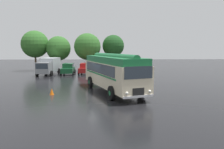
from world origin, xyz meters
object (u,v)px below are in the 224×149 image
car_near_left (68,69)px  car_mid_right (103,69)px  car_mid_left (86,68)px  vintage_bus (113,71)px  car_far_right (123,69)px  traffic_cone (52,92)px  box_van (49,66)px

car_near_left → car_mid_right: size_ratio=0.98×
car_near_left → car_mid_right: bearing=1.5°
car_mid_left → vintage_bus: bearing=-75.7°
car_far_right → traffic_cone: bearing=-116.7°
car_far_right → box_van: bearing=178.7°
car_mid_right → traffic_cone: 15.90m
car_mid_right → box_van: (-8.26, -0.30, 0.52)m
vintage_bus → car_mid_right: (-0.91, 14.02, -1.05)m
traffic_cone → car_mid_right: bearing=74.1°
vintage_bus → car_far_right: (2.14, 13.47, -1.05)m
box_van → car_mid_right: bearing=2.1°
vintage_bus → car_near_left: size_ratio=2.43×
car_near_left → traffic_cone: size_ratio=7.72×
vintage_bus → traffic_cone: bearing=-166.5°
box_van → traffic_cone: bearing=-75.3°
car_far_right → vintage_bus: bearing=-99.0°
vintage_bus → box_van: vintage_bus is taller
vintage_bus → car_mid_right: size_ratio=2.37×
car_near_left → box_van: box_van is taller
box_van → vintage_bus: bearing=-56.2°
car_near_left → box_van: (-2.86, -0.16, 0.52)m
car_mid_left → car_near_left: bearing=-169.0°
car_mid_left → car_far_right: size_ratio=0.98×
car_far_right → car_mid_right: bearing=169.7°
car_far_right → box_van: 11.33m
vintage_bus → box_van: bearing=123.8°
vintage_bus → car_far_right: bearing=81.0°
box_van → car_far_right: bearing=-1.3°
car_near_left → car_far_right: (8.46, -0.41, 0.00)m
car_far_right → car_near_left: bearing=177.2°
traffic_cone → car_mid_left: bearing=84.3°
vintage_bus → traffic_cone: 5.64m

